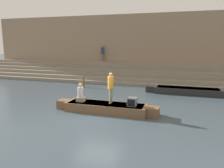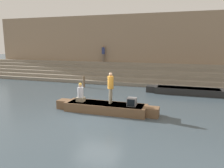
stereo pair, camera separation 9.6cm
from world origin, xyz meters
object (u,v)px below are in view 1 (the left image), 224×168
at_px(moored_boat_shore, 187,91).
at_px(mooring_post, 83,82).
at_px(person_standing, 111,86).
at_px(person_rowing, 81,94).
at_px(rowboat_main, 106,107).
at_px(person_on_steps, 103,52).
at_px(tv_set, 132,102).

relative_size(moored_boat_shore, mooring_post, 6.41).
bearing_deg(mooring_post, person_standing, -53.68).
distance_m(person_standing, person_rowing, 1.88).
xyz_separation_m(rowboat_main, person_on_steps, (-4.09, 10.94, 2.63)).
xyz_separation_m(tv_set, moored_boat_shore, (3.02, 6.16, -0.47)).
relative_size(person_rowing, person_on_steps, 0.63).
bearing_deg(person_standing, tv_set, -3.72).
height_order(tv_set, moored_boat_shore, tv_set).
xyz_separation_m(person_standing, tv_set, (1.26, -0.16, -0.79)).
bearing_deg(person_on_steps, mooring_post, 0.06).
bearing_deg(person_rowing, moored_boat_shore, 61.18).
height_order(person_standing, person_rowing, person_standing).
distance_m(tv_set, moored_boat_shore, 6.87).
bearing_deg(tv_set, person_rowing, -172.02).
bearing_deg(person_standing, person_on_steps, 115.60).
xyz_separation_m(person_rowing, tv_set, (3.04, -0.00, -0.22)).
bearing_deg(person_rowing, tv_set, 15.68).
relative_size(person_standing, person_on_steps, 1.00).
distance_m(rowboat_main, person_on_steps, 11.97).
relative_size(rowboat_main, moored_boat_shore, 0.94).
height_order(tv_set, mooring_post, mooring_post).
relative_size(person_rowing, tv_set, 2.26).
distance_m(person_standing, mooring_post, 7.71).
relative_size(person_rowing, mooring_post, 1.11).
bearing_deg(mooring_post, rowboat_main, -55.84).
bearing_deg(person_rowing, person_on_steps, 118.87).
relative_size(person_rowing, moored_boat_shore, 0.17).
distance_m(rowboat_main, person_standing, 1.28).
height_order(rowboat_main, tv_set, tv_set).
bearing_deg(moored_boat_shore, person_on_steps, 152.93).
height_order(person_rowing, person_on_steps, person_on_steps).
bearing_deg(person_on_steps, tv_set, 29.32).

